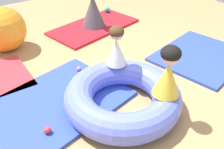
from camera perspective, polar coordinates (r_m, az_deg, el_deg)
ground_plane at (r=2.95m, az=-0.76°, el=-7.01°), size 8.00×8.00×0.00m
gym_mat_front at (r=3.02m, az=-12.96°, el=-6.56°), size 1.85×1.45×0.04m
gym_mat_far_left at (r=4.04m, az=18.74°, el=3.84°), size 1.46×1.32×0.04m
gym_mat_far_right at (r=4.76m, az=-3.98°, el=10.35°), size 1.70×1.12×0.04m
inflatable_cushion at (r=2.84m, az=2.31°, el=-4.90°), size 1.27×1.27×0.31m
child_in_yellow at (r=2.54m, az=12.18°, el=0.62°), size 0.38×0.38×0.53m
child_in_white at (r=2.99m, az=0.97°, el=6.24°), size 0.33×0.33×0.48m
adult_seated at (r=4.61m, az=-4.19°, el=15.05°), size 0.50×0.50×0.81m
play_ball_teal at (r=5.33m, az=-1.06°, el=13.94°), size 0.10×0.10×0.10m
play_ball_pink at (r=3.47m, az=-7.24°, el=1.25°), size 0.06×0.06×0.06m
play_ball_red at (r=2.67m, az=-13.89°, el=-11.69°), size 0.07×0.07×0.07m
exercise_ball_large at (r=4.22m, az=-22.59°, el=9.11°), size 0.66×0.66×0.66m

